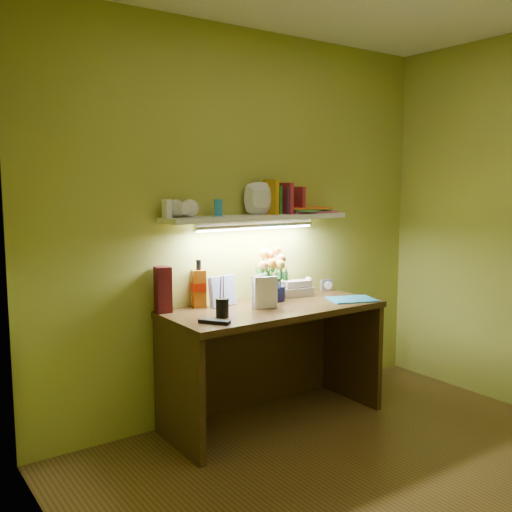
{
  "coord_description": "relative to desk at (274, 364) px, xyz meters",
  "views": [
    {
      "loc": [
        -2.11,
        -1.61,
        1.51
      ],
      "look_at": [
        -0.03,
        1.35,
        1.05
      ],
      "focal_mm": 40.0,
      "sensor_mm": 36.0,
      "label": 1
    }
  ],
  "objects": [
    {
      "name": "ground",
      "position": [
        0.0,
        -1.2,
        -0.38
      ],
      "size": [
        3.0,
        3.0,
        0.0
      ],
      "primitive_type": "plane",
      "color": "#4C3416",
      "rests_on": "ground"
    },
    {
      "name": "desk",
      "position": [
        0.0,
        0.0,
        0.0
      ],
      "size": [
        1.4,
        0.6,
        0.75
      ],
      "primitive_type": "cube",
      "color": "#37250F",
      "rests_on": "ground"
    },
    {
      "name": "flower_bouquet",
      "position": [
        0.1,
        0.16,
        0.54
      ],
      "size": [
        0.22,
        0.22,
        0.34
      ],
      "primitive_type": null,
      "rotation": [
        0.0,
        0.0,
        -0.02
      ],
      "color": "#0A0A36",
      "rests_on": "desk"
    },
    {
      "name": "telephone",
      "position": [
        0.33,
        0.19,
        0.44
      ],
      "size": [
        0.23,
        0.2,
        0.12
      ],
      "primitive_type": null,
      "rotation": [
        0.0,
        0.0,
        -0.22
      ],
      "color": "beige",
      "rests_on": "desk"
    },
    {
      "name": "desk_clock",
      "position": [
        0.62,
        0.2,
        0.42
      ],
      "size": [
        0.09,
        0.06,
        0.08
      ],
      "primitive_type": "cube",
      "rotation": [
        0.0,
        0.0,
        -0.31
      ],
      "color": "#AEAFB3",
      "rests_on": "desk"
    },
    {
      "name": "whisky_bottle",
      "position": [
        -0.4,
        0.25,
        0.52
      ],
      "size": [
        0.1,
        0.1,
        0.3
      ],
      "primitive_type": null,
      "rotation": [
        0.0,
        0.0,
        -0.3
      ],
      "color": "#9D4E0A",
      "rests_on": "desk"
    },
    {
      "name": "whisky_box",
      "position": [
        -0.65,
        0.24,
        0.51
      ],
      "size": [
        0.1,
        0.1,
        0.28
      ],
      "primitive_type": "cube",
      "rotation": [
        0.0,
        0.0,
        -0.14
      ],
      "color": "#501117",
      "rests_on": "desk"
    },
    {
      "name": "pen_cup",
      "position": [
        -0.42,
        -0.06,
        0.47
      ],
      "size": [
        0.08,
        0.08,
        0.19
      ],
      "primitive_type": "cylinder",
      "rotation": [
        0.0,
        0.0,
        0.11
      ],
      "color": "black",
      "rests_on": "desk"
    },
    {
      "name": "art_card",
      "position": [
        -0.26,
        0.19,
        0.47
      ],
      "size": [
        0.19,
        0.07,
        0.19
      ],
      "primitive_type": null,
      "rotation": [
        0.0,
        0.0,
        0.15
      ],
      "color": "white",
      "rests_on": "desk"
    },
    {
      "name": "tv_remote",
      "position": [
        -0.54,
        -0.17,
        0.38
      ],
      "size": [
        0.14,
        0.17,
        0.02
      ],
      "primitive_type": "cube",
      "rotation": [
        0.0,
        0.0,
        0.62
      ],
      "color": "black",
      "rests_on": "desk"
    },
    {
      "name": "blue_folder",
      "position": [
        0.54,
        -0.14,
        0.38
      ],
      "size": [
        0.35,
        0.31,
        0.01
      ],
      "primitive_type": "cube",
      "rotation": [
        0.0,
        0.0,
        -0.35
      ],
      "color": "#298CCC",
      "rests_on": "desk"
    },
    {
      "name": "desk_book_a",
      "position": [
        -0.16,
        0.01,
        0.48
      ],
      "size": [
        0.15,
        0.06,
        0.2
      ],
      "primitive_type": "imported",
      "rotation": [
        0.0,
        0.0,
        0.31
      ],
      "color": "beige",
      "rests_on": "desk"
    },
    {
      "name": "desk_book_b",
      "position": [
        -0.15,
        -0.01,
        0.47
      ],
      "size": [
        0.14,
        0.06,
        0.2
      ],
      "primitive_type": "imported",
      "rotation": [
        0.0,
        0.0,
        -0.33
      ],
      "color": "white",
      "rests_on": "desk"
    },
    {
      "name": "wall_shelf",
      "position": [
        0.03,
        0.18,
        0.96
      ],
      "size": [
        1.31,
        0.34,
        0.26
      ],
      "color": "white",
      "rests_on": "ground"
    }
  ]
}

